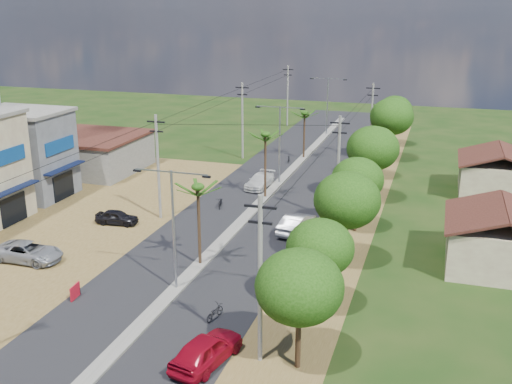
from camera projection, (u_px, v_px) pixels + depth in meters
The scene contains 38 objects.
ground at pixel (176, 290), 38.58m from camera, with size 160.00×160.00×0.00m, color black.
road at pixel (249, 215), 52.22m from camera, with size 12.00×110.00×0.04m, color black.
median at pixel (259, 204), 54.93m from camera, with size 1.00×90.00×0.18m, color #605E56.
dirt_lot_west at pixel (53, 224), 50.15m from camera, with size 18.00×46.00×0.04m, color brown.
dirt_shoulder_east at pixel (346, 225), 49.78m from camera, with size 5.00×90.00×0.03m, color brown.
shophouse_grey at pixel (24, 153), 56.37m from camera, with size 9.00×6.40×8.30m.
low_shed at pixel (93, 153), 65.84m from camera, with size 10.40×10.40×3.95m.
house_east_near at pixel (501, 235), 41.22m from camera, with size 7.60×7.50×4.60m.
house_east_far at pixel (499, 170), 57.31m from camera, with size 7.60×7.50×4.60m.
tree_east_a at pixel (299, 287), 29.05m from camera, with size 4.40×4.40×6.37m.
tree_east_b at pixel (320, 248), 34.68m from camera, with size 4.00×4.00×5.83m.
tree_east_c at pixel (347, 200), 40.70m from camera, with size 4.60×4.60×6.83m.
tree_east_d at pixel (357, 180), 47.32m from camera, with size 4.20×4.20×6.13m.
tree_east_e at pixel (373, 148), 54.31m from camera, with size 4.80×4.80×7.14m.
tree_east_f at pixel (378, 142), 62.06m from camera, with size 3.80×3.80×5.52m.
tree_east_g at pixel (392, 117), 68.76m from camera, with size 5.00×5.00×7.38m.
tree_east_h at pixel (395, 110), 76.31m from camera, with size 4.40×4.40×6.52m.
palm_median_near at pixel (198, 190), 40.56m from camera, with size 2.00×2.00×6.15m.
palm_median_mid at pixel (265, 137), 55.00m from camera, with size 2.00×2.00×6.55m.
palm_median_far at pixel (305, 115), 69.75m from camera, with size 2.00×2.00×5.85m.
streetlight_near at pixel (173, 220), 37.14m from camera, with size 5.10×0.18×8.00m.
streetlight_mid at pixel (280, 138), 59.89m from camera, with size 5.10×0.18×8.00m.
streetlight_far at pixel (327, 101), 82.63m from camera, with size 5.10×0.18×8.00m.
utility_pole_w_b at pixel (158, 165), 50.07m from camera, with size 1.60×0.24×9.00m.
utility_pole_w_c at pixel (242, 119), 70.09m from camera, with size 1.60×0.24×9.00m.
utility_pole_w_d at pixel (288, 94), 89.19m from camera, with size 1.60×0.24×9.00m.
utility_pole_e_a at pixel (260, 277), 29.54m from camera, with size 1.60×0.24×9.00m.
utility_pole_e_b at pixel (338, 166), 49.56m from camera, with size 1.60×0.24×9.00m.
utility_pole_e_c at pixel (371, 120), 69.57m from camera, with size 1.60×0.24×9.00m.
car_red_near at pixel (206, 350), 30.41m from camera, with size 1.89×4.69×1.60m, color maroon.
car_silver_mid at pixel (297, 224), 47.96m from camera, with size 1.63×4.69×1.54m, color gray.
car_white_far at pixel (260, 181), 59.84m from camera, with size 1.89×4.65×1.35m, color #B4B3AF.
car_parked_silver at pixel (28, 252), 42.66m from camera, with size 2.32×5.03×1.40m, color gray.
car_parked_dark at pixel (117, 218), 49.87m from camera, with size 1.44×3.57×1.22m, color black.
moto_rider_east at pixel (215, 313), 34.88m from camera, with size 0.57×1.62×0.85m, color black.
moto_rider_west_a at pixel (220, 203), 54.00m from camera, with size 0.65×1.86×0.97m, color black.
moto_rider_west_b at pixel (289, 159), 69.30m from camera, with size 0.42×1.48×0.89m, color black.
roadside_sign at pixel (75, 292), 37.29m from camera, with size 0.19×1.15×0.95m.
Camera 1 is at (15.40, -31.74, 17.62)m, focal length 42.00 mm.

